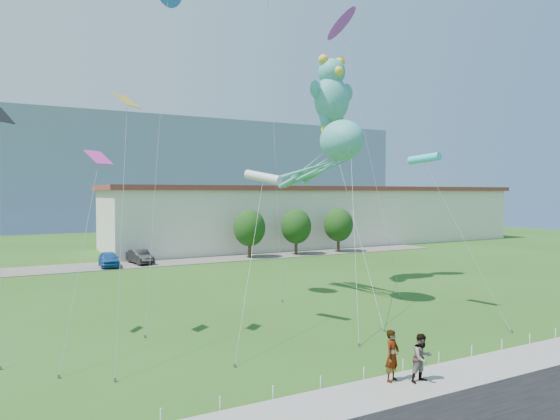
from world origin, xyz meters
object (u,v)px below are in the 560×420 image
object	(u,v)px
parked_car_black	(140,257)
pedestrian_left	(392,356)
pedestrian_right	(422,358)
warehouse	(322,215)
parked_car_blue	(109,259)
octopus_kite	(332,152)
teddy_bear_kite	(332,94)

from	to	relation	value
parked_car_black	pedestrian_left	bearing A→B (deg)	-96.42
pedestrian_right	parked_car_black	size ratio (longest dim) A/B	0.43
parked_car_black	pedestrian_right	bearing A→B (deg)	-95.00
warehouse	pedestrian_left	size ratio (longest dim) A/B	30.92
parked_car_blue	octopus_kite	xyz separation A→B (m)	(10.67, -23.29, 9.20)
parked_car_blue	teddy_bear_kite	bearing A→B (deg)	-48.36
warehouse	teddy_bear_kite	distance (m)	34.17
pedestrian_left	octopus_kite	size ratio (longest dim) A/B	0.14
pedestrian_left	parked_car_black	world-z (taller)	pedestrian_left
warehouse	pedestrian_right	distance (m)	53.23
parked_car_black	octopus_kite	distance (m)	26.76
pedestrian_right	teddy_bear_kite	distance (m)	25.24
parked_car_blue	pedestrian_right	bearing A→B (deg)	-78.20
parked_car_blue	teddy_bear_kite	xyz separation A→B (m)	(14.29, -17.85, 14.37)
pedestrian_right	parked_car_black	xyz separation A→B (m)	(-2.59, 37.61, -0.25)
warehouse	octopus_kite	distance (m)	39.31
warehouse	pedestrian_right	xyz separation A→B (m)	(-25.32, -46.71, -3.10)
pedestrian_left	parked_car_blue	size ratio (longest dim) A/B	0.45
parked_car_blue	octopus_kite	size ratio (longest dim) A/B	0.31
warehouse	parked_car_black	bearing A→B (deg)	-161.94
warehouse	octopus_kite	xyz separation A→B (m)	(-20.41, -33.08, 5.88)
warehouse	pedestrian_right	size ratio (longest dim) A/B	33.00
parked_car_blue	pedestrian_left	bearing A→B (deg)	-79.53
warehouse	pedestrian_left	world-z (taller)	warehouse
parked_car_black	teddy_bear_kite	bearing A→B (deg)	-67.96
warehouse	pedestrian_left	bearing A→B (deg)	-119.67
pedestrian_left	parked_car_black	distance (m)	37.06
warehouse	parked_car_black	distance (m)	29.55
warehouse	pedestrian_right	world-z (taller)	warehouse
warehouse	parked_car_blue	distance (m)	32.75
pedestrian_left	parked_car_black	bearing A→B (deg)	72.12
warehouse	teddy_bear_kite	xyz separation A→B (m)	(-16.78, -27.63, 11.05)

